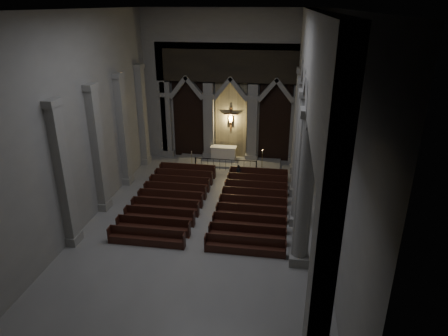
% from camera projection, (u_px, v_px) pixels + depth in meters
% --- Properties ---
extents(room, '(24.00, 24.10, 12.00)m').
position_uv_depth(room, '(200.00, 101.00, 20.54)').
color(room, gray).
rests_on(room, ground).
extents(sanctuary_wall, '(14.00, 0.77, 12.00)m').
position_uv_depth(sanctuary_wall, '(231.00, 81.00, 31.45)').
color(sanctuary_wall, gray).
rests_on(sanctuary_wall, ground).
extents(right_arcade, '(1.00, 24.00, 12.00)m').
position_uv_depth(right_arcade, '(308.00, 95.00, 20.89)').
color(right_arcade, gray).
rests_on(right_arcade, ground).
extents(left_pilasters, '(0.60, 13.00, 8.03)m').
position_uv_depth(left_pilasters, '(112.00, 141.00, 26.11)').
color(left_pilasters, gray).
rests_on(left_pilasters, ground).
extents(sanctuary_step, '(8.50, 2.60, 0.15)m').
position_uv_depth(sanctuary_step, '(229.00, 162.00, 33.10)').
color(sanctuary_step, gray).
rests_on(sanctuary_step, ground).
extents(altar, '(2.16, 0.87, 1.09)m').
position_uv_depth(altar, '(224.00, 153.00, 33.32)').
color(altar, silver).
rests_on(altar, sanctuary_step).
extents(altar_rail, '(4.93, 0.09, 0.97)m').
position_uv_depth(altar_rail, '(226.00, 163.00, 31.36)').
color(altar_rail, black).
rests_on(altar_rail, ground).
extents(candle_stand_left, '(0.21, 0.21, 1.22)m').
position_uv_depth(candle_stand_left, '(192.00, 161.00, 32.50)').
color(candle_stand_left, olive).
rests_on(candle_stand_left, ground).
extents(candle_stand_right, '(0.27, 0.27, 1.62)m').
position_uv_depth(candle_stand_right, '(262.00, 164.00, 31.72)').
color(candle_stand_right, olive).
rests_on(candle_stand_right, ground).
extents(pews, '(9.70, 9.94, 0.96)m').
position_uv_depth(pews, '(211.00, 203.00, 25.74)').
color(pews, black).
rests_on(pews, ground).
extents(worshipper, '(0.43, 0.29, 1.15)m').
position_uv_depth(worshipper, '(238.00, 172.00, 29.78)').
color(worshipper, black).
rests_on(worshipper, ground).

